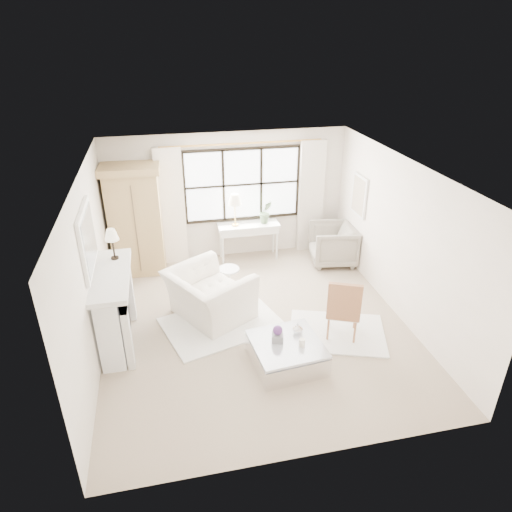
% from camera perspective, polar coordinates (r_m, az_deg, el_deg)
% --- Properties ---
extents(floor, '(5.50, 5.50, 0.00)m').
position_cam_1_polar(floor, '(7.89, 0.01, -8.51)').
color(floor, tan).
rests_on(floor, ground).
extents(ceiling, '(5.50, 5.50, 0.00)m').
position_cam_1_polar(ceiling, '(6.70, 0.02, 10.66)').
color(ceiling, white).
rests_on(ceiling, ground).
extents(wall_back, '(5.00, 0.00, 5.00)m').
position_cam_1_polar(wall_back, '(9.69, -3.48, 7.42)').
color(wall_back, beige).
rests_on(wall_back, ground).
extents(wall_front, '(5.00, 0.00, 5.00)m').
position_cam_1_polar(wall_front, '(4.98, 6.97, -13.72)').
color(wall_front, white).
rests_on(wall_front, ground).
extents(wall_left, '(0.00, 5.50, 5.50)m').
position_cam_1_polar(wall_left, '(7.15, -19.96, -1.64)').
color(wall_left, silver).
rests_on(wall_left, ground).
extents(wall_right, '(0.00, 5.50, 5.50)m').
position_cam_1_polar(wall_right, '(8.05, 17.68, 1.96)').
color(wall_right, white).
rests_on(wall_right, ground).
extents(window_pane, '(2.40, 0.02, 1.50)m').
position_cam_1_polar(window_pane, '(9.64, -1.72, 8.92)').
color(window_pane, white).
rests_on(window_pane, wall_back).
extents(window_frame, '(2.50, 0.04, 1.50)m').
position_cam_1_polar(window_frame, '(9.63, -1.71, 8.90)').
color(window_frame, black).
rests_on(window_frame, wall_back).
extents(curtain_rod, '(3.30, 0.04, 0.04)m').
position_cam_1_polar(curtain_rod, '(9.35, -1.72, 13.89)').
color(curtain_rod, '#BB8841').
rests_on(curtain_rod, wall_back).
extents(curtain_left, '(0.55, 0.10, 2.47)m').
position_cam_1_polar(curtain_left, '(9.54, -10.53, 5.95)').
color(curtain_left, white).
rests_on(curtain_left, ground).
extents(curtain_right, '(0.55, 0.10, 2.47)m').
position_cam_1_polar(curtain_right, '(10.05, 6.90, 7.31)').
color(curtain_right, beige).
rests_on(curtain_right, ground).
extents(fireplace, '(0.58, 1.66, 1.26)m').
position_cam_1_polar(fireplace, '(7.47, -17.41, -6.22)').
color(fireplace, silver).
rests_on(fireplace, ground).
extents(mirror_frame, '(0.05, 1.15, 0.95)m').
position_cam_1_polar(mirror_frame, '(6.94, -20.34, 1.94)').
color(mirror_frame, white).
rests_on(mirror_frame, wall_left).
extents(mirror_glass, '(0.02, 1.00, 0.80)m').
position_cam_1_polar(mirror_glass, '(6.94, -20.10, 1.96)').
color(mirror_glass, silver).
rests_on(mirror_glass, wall_left).
extents(art_frame, '(0.04, 0.62, 0.82)m').
position_cam_1_polar(art_frame, '(9.36, 12.78, 7.38)').
color(art_frame, white).
rests_on(art_frame, wall_right).
extents(art_canvas, '(0.01, 0.52, 0.72)m').
position_cam_1_polar(art_canvas, '(9.35, 12.67, 7.38)').
color(art_canvas, '#BBAB91').
rests_on(art_canvas, wall_right).
extents(mantel_lamp, '(0.22, 0.22, 0.51)m').
position_cam_1_polar(mantel_lamp, '(7.42, -17.62, 2.39)').
color(mantel_lamp, black).
rests_on(mantel_lamp, fireplace).
extents(armoire, '(1.15, 0.76, 2.24)m').
position_cam_1_polar(armoire, '(9.34, -14.81, 4.39)').
color(armoire, tan).
rests_on(armoire, floor).
extents(console_table, '(1.30, 0.46, 0.80)m').
position_cam_1_polar(console_table, '(9.86, -0.93, 1.87)').
color(console_table, silver).
rests_on(console_table, floor).
extents(console_lamp, '(0.28, 0.28, 0.69)m').
position_cam_1_polar(console_lamp, '(9.45, -2.67, 6.97)').
color(console_lamp, gold).
rests_on(console_lamp, console_table).
extents(orchid_plant, '(0.28, 0.23, 0.50)m').
position_cam_1_polar(orchid_plant, '(9.67, 1.21, 5.53)').
color(orchid_plant, '#4F6845').
rests_on(orchid_plant, console_table).
extents(side_table, '(0.40, 0.40, 0.51)m').
position_cam_1_polar(side_table, '(8.63, -3.40, -2.59)').
color(side_table, white).
rests_on(side_table, floor).
extents(rug_left, '(2.19, 1.82, 0.03)m').
position_cam_1_polar(rug_left, '(7.90, -4.29, -8.40)').
color(rug_left, white).
rests_on(rug_left, floor).
extents(rug_right, '(1.84, 1.59, 0.03)m').
position_cam_1_polar(rug_right, '(7.79, 10.09, -9.39)').
color(rug_right, white).
rests_on(rug_right, floor).
extents(club_armchair, '(1.67, 1.73, 0.86)m').
position_cam_1_polar(club_armchair, '(7.90, -5.85, -4.87)').
color(club_armchair, white).
rests_on(club_armchair, floor).
extents(wingback_chair, '(1.06, 1.04, 0.85)m').
position_cam_1_polar(wingback_chair, '(9.81, 9.57, 1.46)').
color(wingback_chair, gray).
rests_on(wingback_chair, floor).
extents(french_chair, '(0.63, 0.64, 1.08)m').
position_cam_1_polar(french_chair, '(7.58, 10.71, -7.89)').
color(french_chair, '#AF7249').
rests_on(french_chair, floor).
extents(coffee_table, '(1.10, 1.10, 0.38)m').
position_cam_1_polar(coffee_table, '(7.00, 3.82, -12.03)').
color(coffee_table, white).
rests_on(coffee_table, floor).
extents(planter_box, '(0.20, 0.20, 0.12)m').
position_cam_1_polar(planter_box, '(6.87, 2.70, -10.13)').
color(planter_box, slate).
rests_on(planter_box, coffee_table).
extents(planter_flowers, '(0.14, 0.14, 0.14)m').
position_cam_1_polar(planter_flowers, '(6.79, 2.73, -9.24)').
color(planter_flowers, '#582C6F').
rests_on(planter_flowers, planter_box).
extents(pillar_candle, '(0.09, 0.09, 0.12)m').
position_cam_1_polar(pillar_candle, '(6.80, 5.76, -10.72)').
color(pillar_candle, white).
rests_on(pillar_candle, coffee_table).
extents(coffee_vase, '(0.19, 0.19, 0.17)m').
position_cam_1_polar(coffee_vase, '(7.04, 5.24, -8.97)').
color(coffee_vase, white).
rests_on(coffee_vase, coffee_table).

